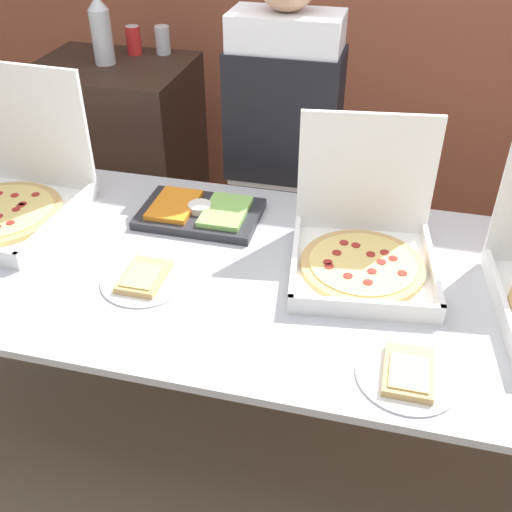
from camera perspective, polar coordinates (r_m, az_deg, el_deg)
name	(u,v)px	position (r m, az deg, el deg)	size (l,w,h in m)	color
ground_plane	(256,447)	(2.42, 0.00, -17.76)	(16.00, 16.00, 0.00)	#847056
buffet_table	(256,291)	(1.86, 0.00, -3.35)	(2.44, 0.98, 0.86)	#B7BABF
pizza_box_near_right	(363,243)	(1.82, 10.19, 1.24)	(0.47, 0.49, 0.42)	white
pizza_box_near_left	(8,191)	(2.22, -22.56, 5.75)	(0.49, 0.51, 0.46)	white
paper_plate_front_right	(144,278)	(1.79, -10.60, -2.08)	(0.26, 0.26, 0.03)	white
paper_plate_front_center	(408,374)	(1.52, 14.30, -10.81)	(0.25, 0.25, 0.03)	white
veggie_tray	(200,212)	(2.06, -5.35, 4.17)	(0.41, 0.26, 0.05)	#28282D
sideboard_podium	(125,177)	(3.02, -12.35, 7.32)	(0.68, 0.56, 1.11)	black
soda_bottle	(101,29)	(2.79, -14.56, 20.16)	(0.09, 0.09, 0.33)	#B7BCC1
soda_can_silver	(163,40)	(2.90, -8.88, 19.66)	(0.07, 0.07, 0.12)	silver
soda_can_colored	(134,40)	(2.92, -11.58, 19.50)	(0.07, 0.07, 0.12)	red
person_server_vest	(283,147)	(2.40, 2.60, 10.32)	(0.42, 0.24, 1.64)	#2D2D38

